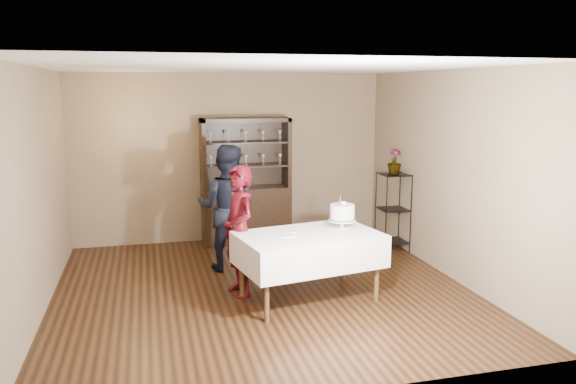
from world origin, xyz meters
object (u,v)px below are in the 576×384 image
object	(u,v)px
plant_etagere	(393,209)
woman	(239,231)
potted_plant	(394,162)
china_hutch	(246,201)
cake	(342,213)
cake_table	(309,249)
man	(227,208)

from	to	relation	value
plant_etagere	woman	xyz separation A→B (m)	(-2.57, -1.26, 0.14)
plant_etagere	potted_plant	distance (m)	0.72
china_hutch	cake	xyz separation A→B (m)	(0.72, -2.55, 0.32)
cake	potted_plant	size ratio (longest dim) A/B	1.22
cake_table	potted_plant	xyz separation A→B (m)	(1.83, 1.69, 0.76)
china_hutch	plant_etagere	bearing A→B (deg)	-26.83
woman	cake_table	bearing A→B (deg)	46.54
plant_etagere	cake	bearing A→B (deg)	-132.22
china_hutch	cake_table	size ratio (longest dim) A/B	1.14
cake_table	man	distance (m)	1.61
plant_etagere	woman	size ratio (longest dim) A/B	0.76
plant_etagere	cake_table	distance (m)	2.46
plant_etagere	potted_plant	world-z (taller)	potted_plant
man	cake	distance (m)	1.74
plant_etagere	cake_table	size ratio (longest dim) A/B	0.68
potted_plant	cake_table	bearing A→B (deg)	-137.39
china_hutch	plant_etagere	xyz separation A→B (m)	(2.08, -1.05, -0.01)
potted_plant	cake	bearing A→B (deg)	-131.85
man	cake	xyz separation A→B (m)	(1.21, -1.24, 0.12)
plant_etagere	potted_plant	bearing A→B (deg)	70.61
cake_table	potted_plant	world-z (taller)	potted_plant
cake_table	cake	size ratio (longest dim) A/B	3.89
cake	potted_plant	distance (m)	2.10
china_hutch	woman	bearing A→B (deg)	-102.03
cake_table	woman	world-z (taller)	woman
plant_etagere	cake	world-z (taller)	cake
cake	potted_plant	bearing A→B (deg)	48.15
cake	cake_table	bearing A→B (deg)	-161.56
plant_etagere	cake	distance (m)	2.05
cake_table	cake	bearing A→B (deg)	18.44
man	potted_plant	size ratio (longest dim) A/B	4.67
cake	china_hutch	bearing A→B (deg)	105.69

